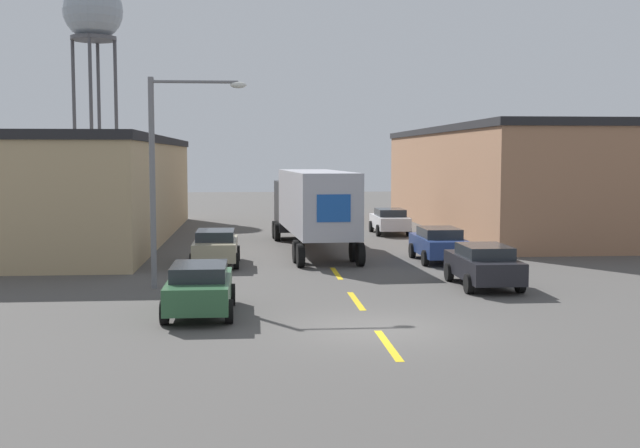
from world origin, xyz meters
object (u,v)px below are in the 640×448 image
parked_car_left_far (216,246)px  water_tower (93,16)px  semi_truck (311,203)px  street_lamp (166,163)px  parked_car_right_mid (439,243)px  parked_car_right_near (483,264)px  parked_car_right_far (390,220)px  parked_car_left_near (200,287)px

parked_car_left_far → water_tower: (-10.97, 32.77, 14.86)m
semi_truck → street_lamp: size_ratio=1.89×
parked_car_right_mid → parked_car_right_near: size_ratio=1.00×
parked_car_right_mid → water_tower: size_ratio=0.23×
parked_car_right_near → street_lamp: size_ratio=0.60×
parked_car_left_far → street_lamp: street_lamp is taller
parked_car_right_mid → parked_car_right_far: size_ratio=1.00×
semi_truck → parked_car_right_far: semi_truck is taller
water_tower → street_lamp: bearing=-76.0°
parked_car_left_far → parked_car_right_far: 15.77m
parked_car_left_near → parked_car_right_mid: bearing=48.5°
parked_car_right_near → semi_truck: bearing=114.6°
parked_car_right_near → water_tower: water_tower is taller
parked_car_left_far → parked_car_left_near: bearing=-90.0°
street_lamp → parked_car_right_far: bearing=59.0°
parked_car_left_far → parked_car_right_near: (9.53, -6.40, 0.00)m
parked_car_right_far → water_tower: bearing=135.4°
semi_truck → parked_car_right_near: semi_truck is taller
parked_car_left_far → street_lamp: size_ratio=0.60×
parked_car_right_far → semi_truck: bearing=-123.8°
street_lamp → parked_car_right_mid: bearing=28.6°
parked_car_left_near → parked_car_right_far: bearing=67.5°
parked_car_right_mid → parked_car_left_near: 14.38m
parked_car_right_mid → water_tower: bearing=122.3°
semi_truck → parked_car_left_far: (-4.37, -4.86, -1.49)m
semi_truck → parked_car_left_near: semi_truck is taller
parked_car_left_far → parked_car_right_near: size_ratio=1.00×
parked_car_right_mid → parked_car_left_far: 9.53m
parked_car_left_near → street_lamp: (-1.41, 4.80, 3.52)m
semi_truck → street_lamp: bearing=-122.2°
parked_car_right_far → street_lamp: 21.55m
street_lamp → semi_truck: bearing=61.2°
parked_car_right_mid → parked_car_left_near: size_ratio=1.00×
water_tower → parked_car_right_mid: bearing=-57.7°
parked_car_right_near → street_lamp: 11.51m
parked_car_right_mid → parked_car_left_far: bearing=-178.2°
parked_car_right_mid → parked_car_left_near: (-9.53, -10.77, 0.00)m
parked_car_left_far → street_lamp: bearing=-103.9°
parked_car_left_far → parked_car_left_near: 10.47m
semi_truck → parked_car_right_near: size_ratio=3.16×
parked_car_right_far → parked_car_right_near: bearing=-90.0°
semi_truck → parked_car_right_near: bearing=-68.9°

